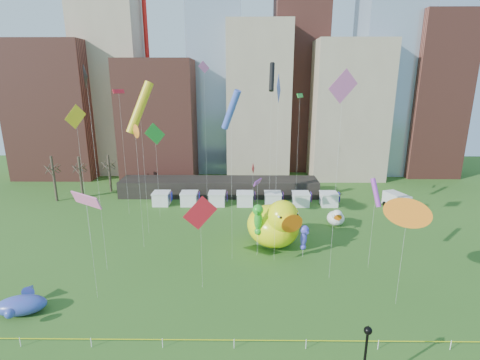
{
  "coord_description": "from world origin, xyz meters",
  "views": [
    {
      "loc": [
        0.76,
        -25.35,
        21.66
      ],
      "look_at": [
        0.39,
        9.55,
        12.0
      ],
      "focal_mm": 27.0,
      "sensor_mm": 36.0,
      "label": 1
    }
  ],
  "objects_px": {
    "seahorse_green": "(258,217)",
    "seahorse_purple": "(304,236)",
    "whale_inflatable": "(22,304)",
    "box_truck": "(399,202)",
    "small_duck": "(336,218)",
    "big_duck": "(275,224)",
    "lamppost": "(366,352)"
  },
  "relations": [
    {
      "from": "seahorse_green",
      "to": "big_duck",
      "type": "bearing_deg",
      "value": 63.22
    },
    {
      "from": "seahorse_purple",
      "to": "lamppost",
      "type": "xyz_separation_m",
      "value": [
        0.99,
        -20.64,
        0.5
      ]
    },
    {
      "from": "big_duck",
      "to": "whale_inflatable",
      "type": "xyz_separation_m",
      "value": [
        -25.47,
        -14.7,
        -2.32
      ]
    },
    {
      "from": "seahorse_purple",
      "to": "lamppost",
      "type": "distance_m",
      "value": 20.67
    },
    {
      "from": "small_duck",
      "to": "whale_inflatable",
      "type": "bearing_deg",
      "value": -142.94
    },
    {
      "from": "seahorse_green",
      "to": "box_truck",
      "type": "relative_size",
      "value": 1.02
    },
    {
      "from": "seahorse_purple",
      "to": "box_truck",
      "type": "relative_size",
      "value": 0.64
    },
    {
      "from": "whale_inflatable",
      "to": "box_truck",
      "type": "xyz_separation_m",
      "value": [
        48.24,
        29.53,
        0.43
      ]
    },
    {
      "from": "big_duck",
      "to": "lamppost",
      "type": "bearing_deg",
      "value": -103.92
    },
    {
      "from": "small_duck",
      "to": "big_duck",
      "type": "bearing_deg",
      "value": -138.54
    },
    {
      "from": "seahorse_green",
      "to": "lamppost",
      "type": "xyz_separation_m",
      "value": [
        6.71,
        -21.24,
        -1.7
      ]
    },
    {
      "from": "seahorse_green",
      "to": "whale_inflatable",
      "type": "distance_m",
      "value": 26.58
    },
    {
      "from": "seahorse_green",
      "to": "lamppost",
      "type": "bearing_deg",
      "value": -54.21
    },
    {
      "from": "seahorse_purple",
      "to": "box_truck",
      "type": "bearing_deg",
      "value": 26.53
    },
    {
      "from": "small_duck",
      "to": "box_truck",
      "type": "bearing_deg",
      "value": 35.57
    },
    {
      "from": "big_duck",
      "to": "small_duck",
      "type": "relative_size",
      "value": 2.71
    },
    {
      "from": "small_duck",
      "to": "box_truck",
      "type": "xyz_separation_m",
      "value": [
        12.69,
        7.44,
        0.08
      ]
    },
    {
      "from": "whale_inflatable",
      "to": "lamppost",
      "type": "relative_size",
      "value": 1.08
    },
    {
      "from": "big_duck",
      "to": "lamppost",
      "type": "distance_m",
      "value": 23.97
    },
    {
      "from": "small_duck",
      "to": "seahorse_purple",
      "type": "xyz_separation_m",
      "value": [
        -6.68,
        -10.31,
        1.6
      ]
    },
    {
      "from": "whale_inflatable",
      "to": "lamppost",
      "type": "bearing_deg",
      "value": -27.33
    },
    {
      "from": "small_duck",
      "to": "whale_inflatable",
      "type": "xyz_separation_m",
      "value": [
        -35.55,
        -22.09,
        -0.35
      ]
    },
    {
      "from": "big_duck",
      "to": "whale_inflatable",
      "type": "bearing_deg",
      "value": -174.48
    },
    {
      "from": "seahorse_green",
      "to": "seahorse_purple",
      "type": "relative_size",
      "value": 1.59
    },
    {
      "from": "seahorse_green",
      "to": "box_truck",
      "type": "distance_m",
      "value": 30.61
    },
    {
      "from": "big_duck",
      "to": "lamppost",
      "type": "relative_size",
      "value": 1.84
    },
    {
      "from": "whale_inflatable",
      "to": "small_duck",
      "type": "bearing_deg",
      "value": 21.06
    },
    {
      "from": "lamppost",
      "to": "seahorse_purple",
      "type": "bearing_deg",
      "value": 92.74
    },
    {
      "from": "big_duck",
      "to": "seahorse_green",
      "type": "distance_m",
      "value": 3.76
    },
    {
      "from": "whale_inflatable",
      "to": "lamppost",
      "type": "distance_m",
      "value": 31.25
    },
    {
      "from": "lamppost",
      "to": "seahorse_green",
      "type": "bearing_deg",
      "value": 107.53
    },
    {
      "from": "big_duck",
      "to": "seahorse_purple",
      "type": "xyz_separation_m",
      "value": [
        3.4,
        -2.92,
        -0.37
      ]
    }
  ]
}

